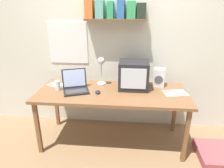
# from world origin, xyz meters

# --- Properties ---
(ground_plane) EXTENTS (12.00, 12.00, 0.00)m
(ground_plane) POSITION_xyz_m (0.00, 0.00, 0.00)
(ground_plane) COLOR #8C6B49
(back_wall) EXTENTS (5.60, 0.24, 2.60)m
(back_wall) POSITION_xyz_m (-0.00, 0.52, 1.31)
(back_wall) COLOR silver
(back_wall) RESTS_ON ground_plane
(corner_desk) EXTENTS (1.88, 0.77, 0.73)m
(corner_desk) POSITION_xyz_m (0.00, 0.00, 0.68)
(corner_desk) COLOR brown
(corner_desk) RESTS_ON ground_plane
(crt_monitor) EXTENTS (0.37, 0.36, 0.35)m
(crt_monitor) POSITION_xyz_m (0.26, 0.15, 0.91)
(crt_monitor) COLOR #232326
(crt_monitor) RESTS_ON corner_desk
(laptop) EXTENTS (0.39, 0.38, 0.26)m
(laptop) POSITION_xyz_m (-0.47, 0.00, 0.80)
(laptop) COLOR black
(laptop) RESTS_ON corner_desk
(desk_lamp) EXTENTS (0.13, 0.16, 0.39)m
(desk_lamp) POSITION_xyz_m (-0.16, 0.21, 0.99)
(desk_lamp) COLOR silver
(desk_lamp) RESTS_ON corner_desk
(juice_glass) EXTENTS (0.06, 0.06, 0.13)m
(juice_glass) POSITION_xyz_m (-0.69, -0.02, 0.79)
(juice_glass) COLOR white
(juice_glass) RESTS_ON corner_desk
(space_heater) EXTENTS (0.16, 0.15, 0.24)m
(space_heater) POSITION_xyz_m (0.60, 0.25, 0.85)
(space_heater) COLOR white
(space_heater) RESTS_ON corner_desk
(computer_mouse) EXTENTS (0.08, 0.12, 0.03)m
(computer_mouse) POSITION_xyz_m (-0.17, -0.07, 0.75)
(computer_mouse) COLOR #232326
(computer_mouse) RESTS_ON corner_desk
(open_notebook) EXTENTS (0.26, 0.24, 0.00)m
(open_notebook) POSITION_xyz_m (-0.78, 0.16, 0.73)
(open_notebook) COLOR white
(open_notebook) RESTS_ON corner_desk
(printed_handout) EXTENTS (0.31, 0.24, 0.00)m
(printed_handout) POSITION_xyz_m (0.78, 0.02, 0.73)
(printed_handout) COLOR white
(printed_handout) RESTS_ON corner_desk
(floor_cushion) EXTENTS (0.49, 0.49, 0.10)m
(floor_cushion) POSITION_xyz_m (1.32, -0.23, 0.05)
(floor_cushion) COLOR #A34A4E
(floor_cushion) RESTS_ON ground_plane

